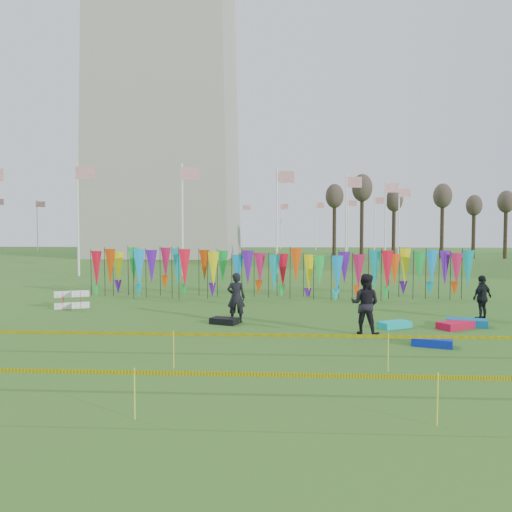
# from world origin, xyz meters

# --- Properties ---
(ground) EXTENTS (160.00, 160.00, 0.00)m
(ground) POSITION_xyz_m (0.00, 0.00, 0.00)
(ground) COLOR #275919
(ground) RESTS_ON ground
(flagpole_ring) EXTENTS (57.40, 56.16, 8.00)m
(flagpole_ring) POSITION_xyz_m (-14.00, 48.00, 4.00)
(flagpole_ring) COLOR white
(flagpole_ring) RESTS_ON ground
(banner_row) EXTENTS (18.64, 0.64, 2.26)m
(banner_row) POSITION_xyz_m (0.28, 9.27, 1.38)
(banner_row) COLOR black
(banner_row) RESTS_ON ground
(caution_tape_near) EXTENTS (26.00, 0.02, 0.90)m
(caution_tape_near) POSITION_xyz_m (-0.22, -3.00, 0.78)
(caution_tape_near) COLOR #F6E205
(caution_tape_near) RESTS_ON ground
(caution_tape_far) EXTENTS (26.00, 0.02, 0.90)m
(caution_tape_far) POSITION_xyz_m (-0.22, -6.18, 0.78)
(caution_tape_far) COLOR #F6E205
(caution_tape_far) RESTS_ON ground
(box_kite) EXTENTS (0.70, 0.70, 0.77)m
(box_kite) POSITION_xyz_m (-8.21, 5.49, 0.39)
(box_kite) COLOR red
(box_kite) RESTS_ON ground
(person_left) EXTENTS (0.65, 0.47, 1.77)m
(person_left) POSITION_xyz_m (-1.16, 2.96, 0.88)
(person_left) COLOR black
(person_left) RESTS_ON ground
(person_mid) EXTENTS (1.08, 0.89, 1.91)m
(person_mid) POSITION_xyz_m (3.07, 1.17, 0.95)
(person_mid) COLOR black
(person_mid) RESTS_ON ground
(person_right) EXTENTS (1.10, 0.98, 1.63)m
(person_right) POSITION_xyz_m (7.72, 3.91, 0.82)
(person_right) COLOR black
(person_right) RESTS_ON ground
(kite_bag_turquoise) EXTENTS (1.19, 0.98, 0.21)m
(kite_bag_turquoise) POSITION_xyz_m (4.22, 2.25, 0.11)
(kite_bag_turquoise) COLOR #0DC0C7
(kite_bag_turquoise) RESTS_ON ground
(kite_bag_blue) EXTENTS (1.21, 0.89, 0.23)m
(kite_bag_blue) POSITION_xyz_m (4.70, -0.35, 0.11)
(kite_bag_blue) COLOR #0B24B5
(kite_bag_blue) RESTS_ON ground
(kite_bag_red) EXTENTS (1.41, 1.22, 0.24)m
(kite_bag_red) POSITION_xyz_m (6.23, 2.23, 0.12)
(kite_bag_red) COLOR red
(kite_bag_red) RESTS_ON ground
(kite_bag_black) EXTENTS (1.06, 0.83, 0.21)m
(kite_bag_black) POSITION_xyz_m (-1.54, 2.61, 0.11)
(kite_bag_black) COLOR black
(kite_bag_black) RESTS_ON ground
(kite_bag_teal) EXTENTS (1.42, 0.97, 0.25)m
(kite_bag_teal) POSITION_xyz_m (6.75, 2.69, 0.12)
(kite_bag_teal) COLOR #0C65AA
(kite_bag_teal) RESTS_ON ground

